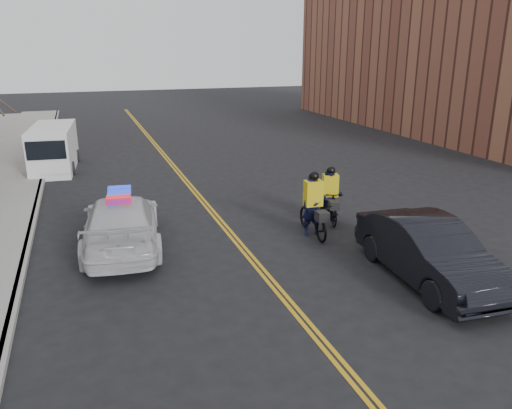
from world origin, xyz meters
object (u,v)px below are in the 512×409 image
object	(u,v)px
cyclist_far	(330,200)
cyclist_near	(313,213)
police_cruiser	(121,222)
cargo_van	(53,149)
dark_sedan	(428,251)

from	to	relation	value
cyclist_far	cyclist_near	bearing A→B (deg)	-123.41
cyclist_near	cyclist_far	world-z (taller)	cyclist_near
police_cruiser	cyclist_far	size ratio (longest dim) A/B	2.77
police_cruiser	cargo_van	size ratio (longest dim) A/B	1.08
cargo_van	cyclist_near	bearing A→B (deg)	-52.14
cargo_van	cyclist_near	size ratio (longest dim) A/B	2.38
police_cruiser	dark_sedan	size ratio (longest dim) A/B	1.14
police_cruiser	cargo_van	xyz separation A→B (m)	(-2.20, 11.15, 0.24)
dark_sedan	cyclist_far	world-z (taller)	cyclist_far
police_cruiser	cyclist_far	world-z (taller)	cyclist_far
cargo_van	dark_sedan	bearing A→B (deg)	-55.24
police_cruiser	cargo_van	distance (m)	11.36
dark_sedan	cyclist_far	distance (m)	4.82
police_cruiser	cargo_van	world-z (taller)	cargo_van
dark_sedan	cyclist_near	world-z (taller)	cyclist_near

